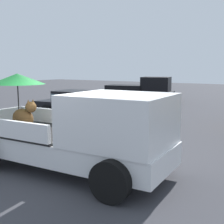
# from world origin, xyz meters

# --- Properties ---
(ground_plane) EXTENTS (80.00, 80.00, 0.00)m
(ground_plane) POSITION_xyz_m (0.00, 0.00, 0.00)
(ground_plane) COLOR #38383D
(pickup_truck_main) EXTENTS (5.19, 2.60, 2.29)m
(pickup_truck_main) POSITION_xyz_m (0.37, 0.04, 0.99)
(pickup_truck_main) COLOR black
(pickup_truck_main) RESTS_ON ground
(pickup_truck_far) EXTENTS (5.11, 3.16, 1.80)m
(pickup_truck_far) POSITION_xyz_m (-5.40, 13.42, 0.87)
(pickup_truck_far) COLOR black
(pickup_truck_far) RESTS_ON ground
(parked_sedan_near) EXTENTS (4.51, 2.44, 1.33)m
(parked_sedan_near) POSITION_xyz_m (-4.69, 5.78, 0.74)
(parked_sedan_near) COLOR black
(parked_sedan_near) RESTS_ON ground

